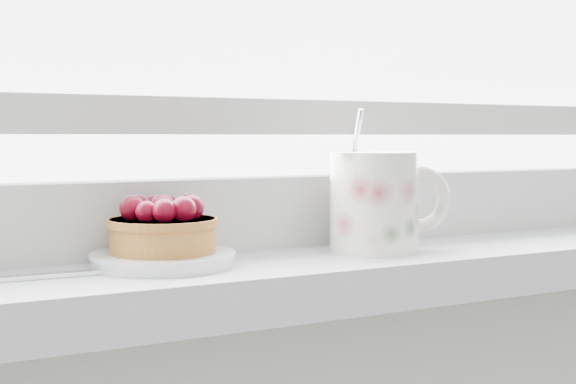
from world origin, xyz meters
TOP-DOWN VIEW (x-y plane):
  - saucer at (-0.08, 1.90)m, footprint 0.12×0.12m
  - raspberry_tart at (-0.08, 1.90)m, footprint 0.09×0.09m
  - floral_mug at (0.13, 1.88)m, footprint 0.13×0.10m
  - fork at (-0.16, 1.88)m, footprint 0.22×0.03m

SIDE VIEW (x-z plane):
  - fork at x=-0.16m, z-range 0.94..0.94m
  - saucer at x=-0.08m, z-range 0.94..0.95m
  - raspberry_tart at x=-0.08m, z-range 0.95..1.00m
  - floral_mug at x=0.13m, z-range 0.92..1.06m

